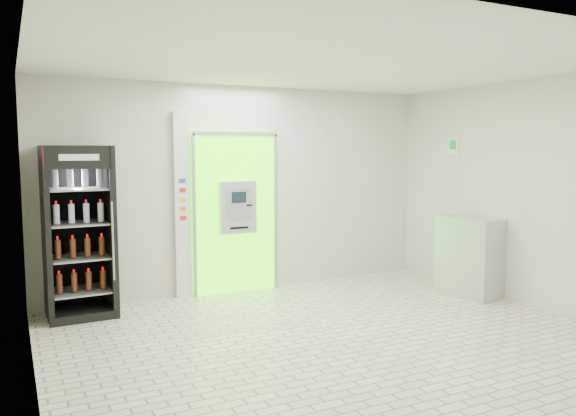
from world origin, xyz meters
TOP-DOWN VIEW (x-y plane):
  - ground at (0.00, 0.00)m, footprint 6.00×6.00m
  - room_shell at (0.00, 0.00)m, footprint 6.00×6.00m
  - atm_assembly at (-0.20, 2.41)m, footprint 1.30×0.24m
  - pillar at (-0.98, 2.45)m, footprint 0.22×0.11m
  - beverage_cooler at (-2.38, 2.14)m, footprint 0.82×0.77m
  - steel_cabinet at (2.71, 0.69)m, footprint 0.70×0.93m
  - exit_sign at (2.99, 1.40)m, footprint 0.02×0.22m

SIDE VIEW (x-z plane):
  - ground at x=0.00m, z-range 0.00..0.00m
  - steel_cabinet at x=2.71m, z-range 0.00..1.12m
  - beverage_cooler at x=-2.38m, z-range -0.04..2.08m
  - atm_assembly at x=-0.20m, z-range 0.01..2.34m
  - pillar at x=-0.98m, z-range 0.00..2.60m
  - room_shell at x=0.00m, z-range -1.16..4.84m
  - exit_sign at x=2.99m, z-range 1.99..2.25m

